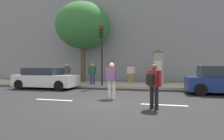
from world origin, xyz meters
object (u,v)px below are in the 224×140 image
Objects in this scene: poster_column at (158,67)px; pedestrian_with_backpack at (131,72)px; pedestrian_in_light_jacket at (154,82)px; parked_car_red at (46,79)px; pedestrian_in_red_top at (67,72)px; pedestrian_in_dark_shirt at (92,72)px; pedestrian_tallest at (112,77)px; traffic_light at (101,46)px; street_tree at (83,26)px.

pedestrian_with_backpack is (-2.16, 0.49, -0.40)m from poster_column.
pedestrian_in_light_jacket reaches higher than parked_car_red.
pedestrian_in_red_top is 0.38× the size of parked_car_red.
poster_column is at bearing 15.48° from pedestrian_in_dark_shirt.
parked_car_red is at bearing -155.89° from poster_column.
pedestrian_in_dark_shirt is at bearing -145.49° from pedestrian_with_backpack.
pedestrian_in_red_top is at bearing 134.14° from pedestrian_in_light_jacket.
pedestrian_in_red_top is at bearing 133.00° from pedestrian_tallest.
pedestrian_in_dark_shirt is (-2.70, 4.88, 0.08)m from pedestrian_tallest.
pedestrian_in_light_jacket is at bearing -32.69° from parked_car_red.
pedestrian_in_red_top is at bearing 82.10° from parked_car_red.
pedestrian_tallest is 5.58m from pedestrian_in_dark_shirt.
traffic_light is 0.60× the size of street_tree.
street_tree reaches higher than traffic_light.
pedestrian_in_dark_shirt is at bearing 37.13° from parked_car_red.
street_tree reaches higher than parked_car_red.
pedestrian_tallest is 7.34m from pedestrian_in_red_top.
traffic_light is 2.47× the size of pedestrian_tallest.
pedestrian_tallest is 6.08m from parked_car_red.
pedestrian_with_backpack is (-0.04, 6.71, 0.07)m from pedestrian_tallest.
pedestrian_in_light_jacket is at bearing -91.03° from poster_column.
poster_column is 1.64× the size of pedestrian_in_light_jacket.
street_tree reaches higher than pedestrian_with_backpack.
poster_column is at bearing -12.76° from pedestrian_with_backpack.
poster_column is 1.65× the size of pedestrian_in_dark_shirt.
street_tree is 4.35× the size of pedestrian_in_red_top.
pedestrian_in_dark_shirt reaches higher than pedestrian_with_backpack.
traffic_light is 4.45m from parked_car_red.
pedestrian_with_backpack is 6.56m from parked_car_red.
pedestrian_tallest reaches higher than parked_car_red.
street_tree is 4.85m from pedestrian_in_dark_shirt.
pedestrian_in_red_top reaches higher than pedestrian_tallest.
traffic_light is at bearing -48.16° from street_tree.
poster_column is 1.63× the size of pedestrian_in_red_top.
traffic_light is 2.62× the size of pedestrian_in_dark_shirt.
pedestrian_in_red_top is at bearing 160.92° from traffic_light.
pedestrian_in_dark_shirt is (-0.91, 0.63, -1.88)m from traffic_light.
street_tree is at bearing 126.39° from pedestrian_in_dark_shirt.
pedestrian_in_dark_shirt is 0.99× the size of pedestrian_in_red_top.
street_tree is 1.63× the size of parked_car_red.
traffic_light is at bearing -19.08° from pedestrian_in_red_top.
street_tree is at bearing 68.35° from pedestrian_in_red_top.
traffic_light is 2.60× the size of pedestrian_in_red_top.
pedestrian_tallest is 0.40× the size of parked_car_red.
pedestrian_with_backpack is at bearing 103.31° from pedestrian_in_light_jacket.
pedestrian_in_light_jacket is 8.18m from pedestrian_in_dark_shirt.
pedestrian_with_backpack is 3.22m from pedestrian_in_dark_shirt.
pedestrian_in_red_top is (-0.68, -1.72, -3.98)m from street_tree.
pedestrian_in_red_top is (-3.22, 1.11, -1.86)m from traffic_light.
parked_car_red is (-0.35, -2.49, -0.41)m from pedestrian_in_red_top.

